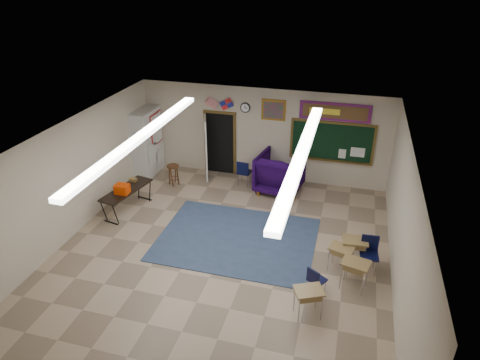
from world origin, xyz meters
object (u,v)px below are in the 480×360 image
(student_desk_front_right, at_px, (354,250))
(folding_table, at_px, (128,199))
(student_desk_front_left, at_px, (340,257))
(wooden_stool, at_px, (174,175))
(wingback_armchair, at_px, (280,173))

(student_desk_front_right, distance_m, folding_table, 6.37)
(folding_table, bearing_deg, student_desk_front_right, 4.31)
(student_desk_front_left, bearing_deg, student_desk_front_right, 63.95)
(student_desk_front_left, relative_size, wooden_stool, 0.96)
(wingback_armchair, relative_size, folding_table, 0.75)
(student_desk_front_right, relative_size, wooden_stool, 1.04)
(folding_table, relative_size, wooden_stool, 2.63)
(student_desk_front_left, relative_size, folding_table, 0.36)
(student_desk_front_right, relative_size, folding_table, 0.39)
(wingback_armchair, height_order, wooden_stool, wingback_armchair)
(wingback_armchair, height_order, student_desk_front_right, wingback_armchair)
(wooden_stool, bearing_deg, folding_table, -108.54)
(student_desk_front_left, distance_m, folding_table, 6.14)
(student_desk_front_left, distance_m, student_desk_front_right, 0.43)
(folding_table, bearing_deg, wooden_stool, 82.93)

